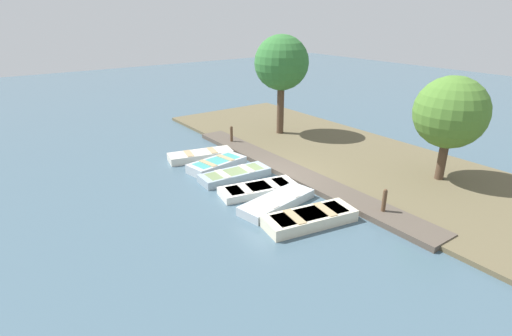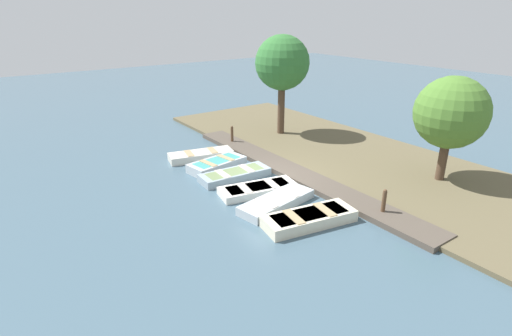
% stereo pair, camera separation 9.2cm
% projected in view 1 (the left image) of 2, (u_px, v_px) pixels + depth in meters
% --- Properties ---
extents(ground_plane, '(80.00, 80.00, 0.00)m').
position_uv_depth(ground_plane, '(269.00, 181.00, 17.22)').
color(ground_plane, '#425B6B').
extents(shore_bank, '(8.00, 24.00, 0.17)m').
position_uv_depth(shore_bank, '(348.00, 156.00, 19.91)').
color(shore_bank, brown).
rests_on(shore_bank, ground_plane).
extents(dock_walkway, '(1.30, 14.59, 0.22)m').
position_uv_depth(dock_walkway, '(293.00, 172.00, 17.92)').
color(dock_walkway, '#51473D').
rests_on(dock_walkway, ground_plane).
extents(rowboat_0, '(3.29, 1.72, 0.39)m').
position_uv_depth(rowboat_0, '(201.00, 155.00, 19.76)').
color(rowboat_0, beige).
rests_on(rowboat_0, ground_plane).
extents(rowboat_1, '(2.87, 1.58, 0.44)m').
position_uv_depth(rowboat_1, '(217.00, 164.00, 18.51)').
color(rowboat_1, '#B2BCC1').
rests_on(rowboat_1, ground_plane).
extents(rowboat_2, '(3.19, 1.29, 0.36)m').
position_uv_depth(rowboat_2, '(235.00, 175.00, 17.47)').
color(rowboat_2, '#8C9EA8').
rests_on(rowboat_2, ground_plane).
extents(rowboat_3, '(3.30, 1.75, 0.33)m').
position_uv_depth(rowboat_3, '(258.00, 189.00, 16.12)').
color(rowboat_3, silver).
rests_on(rowboat_3, ground_plane).
extents(rowboat_4, '(3.33, 1.63, 0.36)m').
position_uv_depth(rowboat_4, '(277.00, 202.00, 15.00)').
color(rowboat_4, '#B2BCC1').
rests_on(rowboat_4, ground_plane).
extents(rowboat_5, '(3.42, 1.75, 0.44)m').
position_uv_depth(rowboat_5, '(310.00, 218.00, 13.74)').
color(rowboat_5, beige).
rests_on(rowboat_5, ground_plane).
extents(mooring_post_near, '(0.15, 0.15, 1.08)m').
position_uv_depth(mooring_post_near, '(232.00, 136.00, 21.67)').
color(mooring_post_near, brown).
rests_on(mooring_post_near, ground_plane).
extents(mooring_post_far, '(0.15, 0.15, 1.08)m').
position_uv_depth(mooring_post_far, '(384.00, 203.00, 14.11)').
color(mooring_post_far, brown).
rests_on(mooring_post_far, ground_plane).
extents(park_tree_far_left, '(3.02, 3.02, 5.71)m').
position_uv_depth(park_tree_far_left, '(281.00, 63.00, 22.01)').
color(park_tree_far_left, '#4C3828').
rests_on(park_tree_far_left, ground_plane).
extents(park_tree_left, '(2.92, 2.92, 4.53)m').
position_uv_depth(park_tree_left, '(451.00, 113.00, 16.04)').
color(park_tree_left, '#4C3828').
rests_on(park_tree_left, ground_plane).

